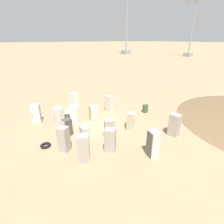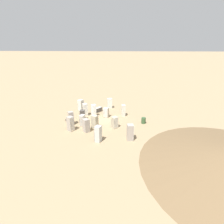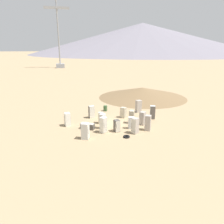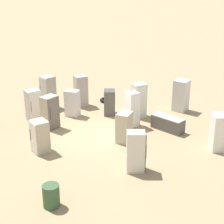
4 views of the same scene
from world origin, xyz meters
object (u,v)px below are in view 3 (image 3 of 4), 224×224
Objects in this scene: discarded_fridge_9 at (148,123)px; discarded_fridge_0 at (103,121)px; discarded_fridge_4 at (132,117)px; discarded_fridge_8 at (67,119)px; discarded_fridge_7 at (123,112)px; discarded_fridge_11 at (103,125)px; discarded_fridge_15 at (131,123)px; discarded_fridge_3 at (117,126)px; discarded_fridge_5 at (101,118)px; discarded_fridge_6 at (88,126)px; power_pylon_0 at (59,46)px; discarded_fridge_13 at (85,131)px; discarded_fridge_1 at (135,126)px; discarded_fridge_10 at (91,112)px; discarded_fridge_2 at (143,118)px; scrap_tire at (126,137)px; discarded_fridge_14 at (153,112)px; discarded_fridge_12 at (138,106)px; rusty_barrel at (105,108)px.

discarded_fridge_0 is at bearing -166.69° from discarded_fridge_9.
discarded_fridge_4 reaches higher than discarded_fridge_8.
discarded_fridge_11 is at bearing -82.52° from discarded_fridge_7.
discarded_fridge_8 is 8.14m from discarded_fridge_15.
discarded_fridge_5 is at bearing -78.66° from discarded_fridge_3.
discarded_fridge_6 is (5.95, 0.88, -0.51)m from discarded_fridge_4.
discarded_fridge_13 is at bearing 91.95° from power_pylon_0.
discarded_fridge_8 is 1.15× the size of discarded_fridge_15.
discarded_fridge_1 reaches higher than discarded_fridge_10.
discarded_fridge_2 is 2.25× the size of scrap_tire.
discarded_fridge_2 is 4.17m from discarded_fridge_3.
discarded_fridge_14 is (-3.85, 1.43, 0.19)m from discarded_fridge_7.
discarded_fridge_10 is at bearing -122.34° from discarded_fridge_11.
discarded_fridge_9 reaches higher than discarded_fridge_14.
power_pylon_0 is at bearing 88.62° from discarded_fridge_12.
discarded_fridge_1 is at bearing -121.77° from discarded_fridge_12.
discarded_fridge_4 is at bearing 169.48° from discarded_fridge_15.
discarded_fridge_13 is (0.56, 2.95, 0.55)m from discarded_fridge_6.
discarded_fridge_9 is (-5.24, 1.79, 0.01)m from discarded_fridge_0.
discarded_fridge_3 is at bearing 88.06° from rusty_barrel.
discarded_fridge_0 is at bearing 116.16° from discarded_fridge_6.
discarded_fridge_6 is at bearing -81.27° from discarded_fridge_11.
discarded_fridge_10 is 5.91m from discarded_fridge_11.
discarded_fridge_14 reaches higher than discarded_fridge_3.
discarded_fridge_13 reaches higher than scrap_tire.
discarded_fridge_8 reaches higher than discarded_fridge_7.
discarded_fridge_1 is (-8.80, 86.89, -9.13)m from power_pylon_0.
power_pylon_0 reaches higher than discarded_fridge_14.
discarded_fridge_1 is 5.90m from discarded_fridge_6.
discarded_fridge_3 is at bearing -132.68° from discarded_fridge_8.
discarded_fridge_13 is at bearing 67.70° from rusty_barrel.
discarded_fridge_15 is at bearing 95.93° from power_pylon_0.
discarded_fridge_5 is at bearing 163.51° from discarded_fridge_6.
discarded_fridge_3 reaches higher than discarded_fridge_6.
discarded_fridge_12 is (-3.24, -8.15, 0.01)m from discarded_fridge_1.
discarded_fridge_1 is 10.03m from rusty_barrel.
discarded_fridge_15 is at bearing 52.62° from discarded_fridge_14.
discarded_fridge_15 is at bearing 63.51° from discarded_fridge_5.
discarded_fridge_5 reaches higher than scrap_tire.
discarded_fridge_3 is at bearing 96.78° from discarded_fridge_6.
discarded_fridge_7 is at bearing -102.47° from scrap_tire.
discarded_fridge_6 is 1.02× the size of discarded_fridge_10.
rusty_barrel is at bearing -178.63° from discarded_fridge_13.
discarded_fridge_4 is 0.91× the size of discarded_fridge_11.
discarded_fridge_9 is at bearing 76.49° from discarded_fridge_14.
discarded_fridge_13 reaches higher than discarded_fridge_8.
discarded_fridge_2 reaches higher than discarded_fridge_6.
discarded_fridge_9 is (-1.82, -0.61, 0.01)m from discarded_fridge_1.
discarded_fridge_5 is 0.79× the size of discarded_fridge_9.
discarded_fridge_2 is 4.90m from scrap_tire.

